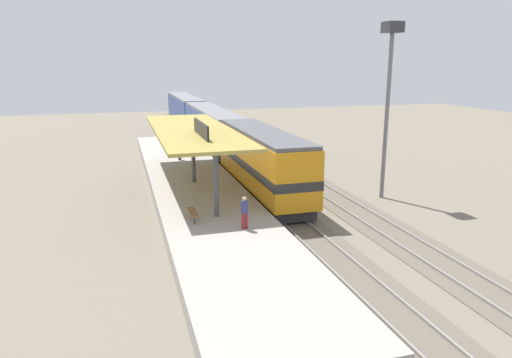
% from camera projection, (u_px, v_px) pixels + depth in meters
% --- Properties ---
extents(ground_plane, '(120.00, 120.00, 0.00)m').
position_uv_depth(ground_plane, '(281.00, 187.00, 35.27)').
color(ground_plane, '#706656').
extents(track_near, '(3.20, 110.00, 0.16)m').
position_uv_depth(track_near, '(256.00, 189.00, 34.72)').
color(track_near, '#5F5649').
rests_on(track_near, ground).
extents(track_far, '(3.20, 110.00, 0.16)m').
position_uv_depth(track_far, '(313.00, 184.00, 35.97)').
color(track_far, '#5F5649').
rests_on(track_far, ground).
extents(platform, '(6.00, 44.00, 0.90)m').
position_uv_depth(platform, '(194.00, 188.00, 33.37)').
color(platform, '#9E998E').
rests_on(platform, ground).
extents(station_canopy, '(5.20, 18.00, 4.70)m').
position_uv_depth(station_canopy, '(193.00, 131.00, 32.29)').
color(station_canopy, '#47474C').
rests_on(station_canopy, platform).
extents(platform_bench, '(0.44, 1.70, 0.50)m').
position_uv_depth(platform_bench, '(192.00, 212.00, 24.99)').
color(platform_bench, '#333338').
rests_on(platform_bench, platform).
extents(locomotive, '(2.93, 14.43, 4.44)m').
position_uv_depth(locomotive, '(262.00, 161.00, 32.72)').
color(locomotive, '#28282D').
rests_on(locomotive, track_near).
extents(passenger_carriage_front, '(2.90, 20.00, 4.24)m').
position_uv_depth(passenger_carriage_front, '(213.00, 129.00, 49.51)').
color(passenger_carriage_front, '#28282D').
rests_on(passenger_carriage_front, track_near).
extents(passenger_carriage_rear, '(2.90, 20.00, 4.24)m').
position_uv_depth(passenger_carriage_rear, '(185.00, 110.00, 68.88)').
color(passenger_carriage_rear, '#28282D').
rests_on(passenger_carriage_rear, track_near).
extents(light_mast, '(1.10, 1.10, 11.70)m').
position_uv_depth(light_mast, '(390.00, 74.00, 30.57)').
color(light_mast, slate).
rests_on(light_mast, ground).
extents(person_waiting, '(0.34, 0.34, 1.71)m').
position_uv_depth(person_waiting, '(244.00, 211.00, 23.58)').
color(person_waiting, maroon).
rests_on(person_waiting, platform).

